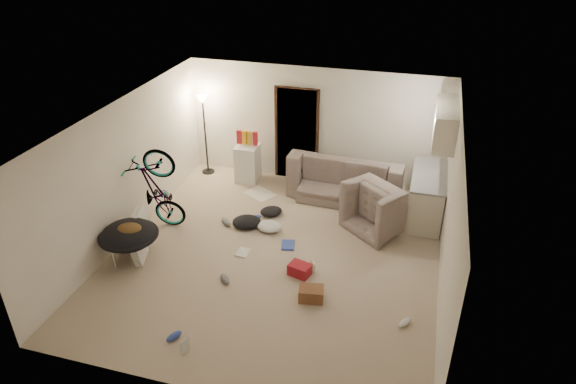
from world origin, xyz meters
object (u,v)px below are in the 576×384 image
(drink_case_b, at_px, (300,270))
(juicer, at_px, (310,267))
(floor_lamp, at_px, (204,118))
(saucer_chair, at_px, (129,240))
(sofa, at_px, (346,180))
(armchair, at_px, (386,210))
(kitchen_counter, at_px, (427,197))
(tv_box, at_px, (140,234))
(drink_case_a, at_px, (311,294))
(bicycle, at_px, (159,207))
(mini_fridge, at_px, (248,163))

(drink_case_b, bearing_deg, juicer, 57.50)
(drink_case_b, bearing_deg, floor_lamp, 149.17)
(saucer_chair, bearing_deg, juicer, 9.92)
(juicer, bearing_deg, drink_case_b, -137.71)
(sofa, xyz_separation_m, armchair, (0.92, -0.99, 0.01))
(floor_lamp, height_order, drink_case_b, floor_lamp)
(kitchen_counter, relative_size, tv_box, 1.50)
(saucer_chair, xyz_separation_m, drink_case_a, (3.17, -0.15, -0.31))
(floor_lamp, bearing_deg, juicer, -43.36)
(kitchen_counter, bearing_deg, drink_case_a, -117.85)
(saucer_chair, relative_size, juicer, 4.38)
(drink_case_b, bearing_deg, drink_case_a, -44.21)
(saucer_chair, distance_m, tv_box, 0.32)
(bicycle, relative_size, saucer_chair, 1.73)
(floor_lamp, relative_size, armchair, 1.69)
(drink_case_a, relative_size, drink_case_b, 1.09)
(kitchen_counter, height_order, drink_case_b, kitchen_counter)
(tv_box, xyz_separation_m, juicer, (3.00, 0.21, -0.24))
(drink_case_a, bearing_deg, mini_fridge, 113.39)
(mini_fridge, distance_m, saucer_chair, 3.47)
(tv_box, bearing_deg, floor_lamp, 74.82)
(saucer_chair, bearing_deg, floor_lamp, 91.66)
(armchair, distance_m, saucer_chair, 4.61)
(kitchen_counter, relative_size, drink_case_b, 4.38)
(saucer_chair, bearing_deg, armchair, 29.38)
(floor_lamp, height_order, kitchen_counter, floor_lamp)
(bicycle, xyz_separation_m, drink_case_a, (3.17, -1.21, -0.35))
(sofa, xyz_separation_m, drink_case_b, (-0.25, -2.86, -0.24))
(kitchen_counter, height_order, tv_box, kitchen_counter)
(tv_box, relative_size, drink_case_b, 2.91)
(sofa, bearing_deg, mini_fridge, 0.52)
(drink_case_b, bearing_deg, kitchen_counter, 67.21)
(floor_lamp, distance_m, bicycle, 2.54)
(kitchen_counter, height_order, sofa, kitchen_counter)
(kitchen_counter, relative_size, saucer_chair, 1.51)
(floor_lamp, bearing_deg, kitchen_counter, -7.66)
(sofa, xyz_separation_m, mini_fridge, (-2.19, 0.10, 0.07))
(armchair, height_order, mini_fridge, mini_fridge)
(mini_fridge, xyz_separation_m, drink_case_a, (2.26, -3.50, -0.30))
(bicycle, relative_size, mini_fridge, 2.13)
(armchair, bearing_deg, kitchen_counter, -104.37)
(sofa, distance_m, mini_fridge, 2.20)
(kitchen_counter, relative_size, juicer, 6.60)
(mini_fridge, bearing_deg, armchair, -19.91)
(bicycle, bearing_deg, tv_box, 173.92)
(drink_case_a, bearing_deg, saucer_chair, 167.74)
(mini_fridge, bearing_deg, juicer, -54.16)
(juicer, bearing_deg, sofa, 87.80)
(sofa, height_order, drink_case_a, sofa)
(bicycle, bearing_deg, drink_case_a, -116.94)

